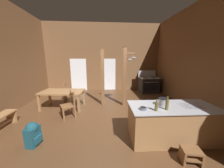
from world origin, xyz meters
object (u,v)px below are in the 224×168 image
object	(u,v)px
stockpot_on_counter	(163,102)
bottle_tall_on_counter	(156,106)
backpack	(33,133)
step_stool	(191,155)
stove_range	(149,85)
ladderback_chair_near_window	(69,105)
bottle_short_on_counter	(167,105)
ladderback_chair_by_post	(68,92)
dining_table	(62,93)
mixing_bowl_on_counter	(143,108)
kitchen_island	(171,122)

from	to	relation	value
stockpot_on_counter	bottle_tall_on_counter	xyz separation A→B (m)	(-0.32, -0.30, 0.02)
stockpot_on_counter	backpack	bearing A→B (deg)	-178.76
step_stool	stockpot_on_counter	world-z (taller)	stockpot_on_counter
stove_range	ladderback_chair_near_window	distance (m)	5.01
backpack	bottle_short_on_counter	distance (m)	3.25
ladderback_chair_by_post	ladderback_chair_near_window	bearing A→B (deg)	-74.14
dining_table	stockpot_on_counter	bearing A→B (deg)	-34.72
stockpot_on_counter	mixing_bowl_on_counter	size ratio (longest dim) A/B	1.95
ladderback_chair_by_post	backpack	xyz separation A→B (m)	(-0.01, -3.11, -0.14)
ladderback_chair_near_window	bottle_short_on_counter	size ratio (longest dim) A/B	2.94
kitchen_island	ladderback_chair_by_post	world-z (taller)	ladderback_chair_by_post
stockpot_on_counter	bottle_short_on_counter	xyz separation A→B (m)	(-0.05, -0.27, 0.03)
dining_table	backpack	xyz separation A→B (m)	(-0.01, -2.29, -0.34)
ladderback_chair_by_post	kitchen_island	bearing A→B (deg)	-42.11
kitchen_island	bottle_short_on_counter	xyz separation A→B (m)	(-0.28, -0.20, 0.58)
dining_table	stockpot_on_counter	xyz separation A→B (m)	(3.21, -2.22, 0.34)
backpack	ladderback_chair_by_post	bearing A→B (deg)	89.89
ladderback_chair_by_post	bottle_short_on_counter	world-z (taller)	bottle_short_on_counter
ladderback_chair_by_post	dining_table	bearing A→B (deg)	-90.00
bottle_tall_on_counter	bottle_short_on_counter	xyz separation A→B (m)	(0.27, 0.04, 0.02)
stockpot_on_counter	bottle_tall_on_counter	bearing A→B (deg)	-136.43
ladderback_chair_by_post	mixing_bowl_on_counter	bearing A→B (deg)	-51.26
kitchen_island	bottle_tall_on_counter	xyz separation A→B (m)	(-0.55, -0.24, 0.56)
dining_table	stockpot_on_counter	world-z (taller)	stockpot_on_counter
stove_range	ladderback_chair_near_window	world-z (taller)	stove_range
mixing_bowl_on_counter	bottle_short_on_counter	world-z (taller)	bottle_short_on_counter
stove_range	ladderback_chair_near_window	bearing A→B (deg)	-143.81
kitchen_island	stockpot_on_counter	size ratio (longest dim) A/B	6.86
backpack	stockpot_on_counter	distance (m)	3.28
dining_table	kitchen_island	bearing A→B (deg)	-33.70
kitchen_island	dining_table	bearing A→B (deg)	146.30
bottle_tall_on_counter	stockpot_on_counter	bearing A→B (deg)	43.57
mixing_bowl_on_counter	stove_range	bearing A→B (deg)	67.29
stockpot_on_counter	kitchen_island	bearing A→B (deg)	-16.42
step_stool	ladderback_chair_by_post	bearing A→B (deg)	131.46
stove_range	step_stool	size ratio (longest dim) A/B	3.21
ladderback_chair_near_window	bottle_tall_on_counter	size ratio (longest dim) A/B	3.41
mixing_bowl_on_counter	step_stool	bearing A→B (deg)	-37.36
stove_range	dining_table	bearing A→B (deg)	-154.95
mixing_bowl_on_counter	backpack	bearing A→B (deg)	176.70
stove_range	stockpot_on_counter	world-z (taller)	stove_range
dining_table	backpack	distance (m)	2.32
ladderback_chair_by_post	bottle_short_on_counter	size ratio (longest dim) A/B	2.94
kitchen_island	ladderback_chair_near_window	size ratio (longest dim) A/B	2.30
backpack	bottle_short_on_counter	world-z (taller)	bottle_short_on_counter
step_stool	backpack	world-z (taller)	backpack
backpack	kitchen_island	bearing A→B (deg)	0.05
ladderback_chair_near_window	backpack	world-z (taller)	ladderback_chair_near_window
ladderback_chair_by_post	backpack	world-z (taller)	ladderback_chair_by_post
dining_table	ladderback_chair_by_post	bearing A→B (deg)	90.00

